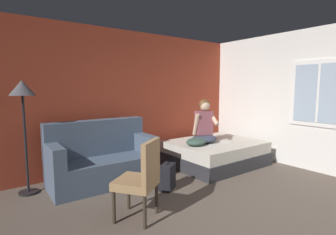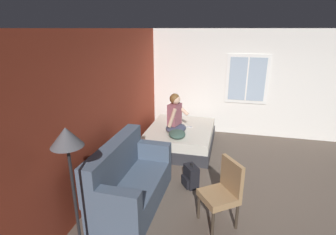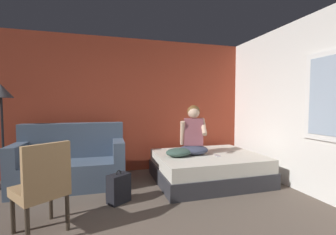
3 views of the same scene
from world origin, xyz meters
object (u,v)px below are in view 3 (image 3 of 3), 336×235
(backpack, at_px, (118,189))
(throw_pillow, at_px, (179,152))
(bed, at_px, (207,167))
(person_seated, at_px, (193,134))
(cell_phone, at_px, (217,156))
(side_chair, at_px, (42,185))
(couch, at_px, (72,162))
(floor_lamp, at_px, (1,101))

(backpack, height_order, throw_pillow, throw_pillow)
(bed, height_order, person_seated, person_seated)
(backpack, xyz_separation_m, cell_phone, (1.70, 0.31, 0.29))
(side_chair, bearing_deg, backpack, 35.49)
(couch, xyz_separation_m, side_chair, (-0.10, -1.46, 0.14))
(person_seated, relative_size, throw_pillow, 1.82)
(person_seated, bearing_deg, couch, 171.51)
(person_seated, bearing_deg, backpack, -157.12)
(bed, bearing_deg, throw_pillow, -176.99)
(floor_lamp, bearing_deg, cell_phone, -13.03)
(bed, xyz_separation_m, person_seated, (-0.24, 0.08, 0.60))
(side_chair, distance_m, person_seated, 2.47)
(cell_phone, distance_m, floor_lamp, 3.70)
(bed, distance_m, throw_pillow, 0.63)
(bed, xyz_separation_m, cell_phone, (0.10, -0.19, 0.25))
(person_seated, relative_size, floor_lamp, 0.51)
(person_seated, height_order, floor_lamp, floor_lamp)
(throw_pillow, bearing_deg, person_seated, 18.90)
(side_chair, bearing_deg, bed, 24.00)
(couch, bearing_deg, throw_pillow, -13.26)
(couch, xyz_separation_m, cell_phone, (2.41, -0.57, 0.09))
(person_seated, xyz_separation_m, cell_phone, (0.34, -0.26, -0.35))
(couch, height_order, person_seated, person_seated)
(bed, distance_m, backpack, 1.68)
(couch, distance_m, backpack, 1.15)
(couch, height_order, side_chair, couch)
(couch, height_order, backpack, couch)
(bed, relative_size, couch, 1.07)
(backpack, xyz_separation_m, throw_pillow, (1.05, 0.47, 0.36))
(person_seated, height_order, cell_phone, person_seated)
(side_chair, height_order, cell_phone, side_chair)
(person_seated, distance_m, cell_phone, 0.56)
(side_chair, xyz_separation_m, person_seated, (2.17, 1.15, 0.30))
(side_chair, xyz_separation_m, floor_lamp, (-0.98, 1.69, 0.90))
(side_chair, xyz_separation_m, cell_phone, (2.51, 0.89, -0.05))
(backpack, xyz_separation_m, floor_lamp, (-1.78, 1.12, 1.24))
(couch, xyz_separation_m, floor_lamp, (-1.08, 0.23, 1.04))
(floor_lamp, bearing_deg, side_chair, -60.02)
(backpack, bearing_deg, side_chair, -144.51)
(throw_pillow, bearing_deg, couch, 166.74)
(bed, relative_size, person_seated, 2.10)
(side_chair, relative_size, floor_lamp, 0.58)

